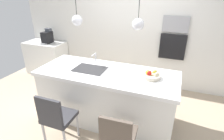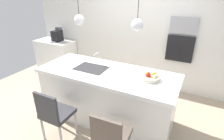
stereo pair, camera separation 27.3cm
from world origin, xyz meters
name	(u,v)px [view 1 (the left image)]	position (x,y,z in m)	size (l,w,h in m)	color
floor	(107,117)	(0.00, 0.00, 0.00)	(6.60, 6.60, 0.00)	tan
back_wall	(133,32)	(0.00, 1.65, 1.30)	(6.00, 0.10, 2.60)	silver
kitchen_island	(107,96)	(0.00, 0.00, 0.48)	(2.37, 0.94, 0.95)	white
sink_basin	(90,69)	(-0.31, 0.00, 0.95)	(0.56, 0.40, 0.02)	#2D2D30
faucet	(95,57)	(-0.31, 0.21, 1.10)	(0.02, 0.17, 0.22)	silver
fruit_bowl	(151,75)	(0.73, 0.04, 1.00)	(0.30, 0.30, 0.15)	beige
side_counter	(47,58)	(-2.40, 1.28, 0.45)	(1.10, 0.60, 0.89)	white
coffee_machine	(47,37)	(-2.27, 1.28, 1.06)	(0.20, 0.35, 0.38)	black
microwave	(176,24)	(0.95, 1.58, 1.55)	(0.54, 0.08, 0.34)	#9E9EA3
oven	(172,47)	(0.95, 1.58, 1.05)	(0.56, 0.08, 0.56)	black
chair_near	(56,117)	(-0.45, -0.84, 0.52)	(0.43, 0.42, 0.91)	#333338
chair_middle	(118,136)	(0.51, -0.84, 0.49)	(0.45, 0.47, 0.87)	brown
pendant_light_left	(77,20)	(-0.49, 0.00, 1.77)	(0.17, 0.17, 0.77)	silver
pendant_light_right	(138,24)	(0.49, 0.00, 1.77)	(0.17, 0.17, 0.77)	silver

